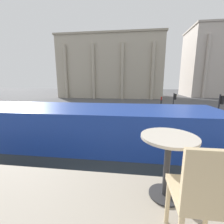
% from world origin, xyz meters
% --- Properties ---
extents(double_decker_bus, '(11.01, 2.66, 3.96)m').
position_xyz_m(double_decker_bus, '(-1.86, 3.23, 2.23)').
color(double_decker_bus, black).
rests_on(double_decker_bus, ground_plane).
extents(cafe_dining_table, '(0.60, 0.60, 0.73)m').
position_xyz_m(cafe_dining_table, '(1.04, -0.35, 4.11)').
color(cafe_dining_table, '#2D2D30').
rests_on(cafe_dining_table, cafe_floor_slab).
extents(cafe_chair_0, '(0.40, 0.40, 0.91)m').
position_xyz_m(cafe_chair_0, '(1.15, -0.94, 4.09)').
color(cafe_chair_0, '#D1B789').
rests_on(cafe_chair_0, cafe_floor_slab).
extents(plaza_building_left, '(31.69, 15.17, 18.42)m').
position_xyz_m(plaza_building_left, '(-6.06, 48.58, 9.22)').
color(plaza_building_left, '#B2A893').
rests_on(plaza_building_left, ground_plane).
extents(traffic_light_near, '(0.42, 0.24, 3.87)m').
position_xyz_m(traffic_light_near, '(7.89, 11.20, 2.52)').
color(traffic_light_near, black).
rests_on(traffic_light_near, ground_plane).
extents(traffic_light_mid, '(0.42, 0.24, 3.53)m').
position_xyz_m(traffic_light_mid, '(5.90, 17.12, 2.32)').
color(traffic_light_mid, black).
rests_on(traffic_light_mid, ground_plane).
extents(pedestrian_red, '(0.32, 0.32, 1.74)m').
position_xyz_m(pedestrian_red, '(7.46, 32.72, 1.01)').
color(pedestrian_red, '#282B33').
rests_on(pedestrian_red, ground_plane).
extents(pedestrian_blue, '(0.32, 0.32, 1.62)m').
position_xyz_m(pedestrian_blue, '(5.37, 18.65, 0.93)').
color(pedestrian_blue, '#282B33').
rests_on(pedestrian_blue, ground_plane).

